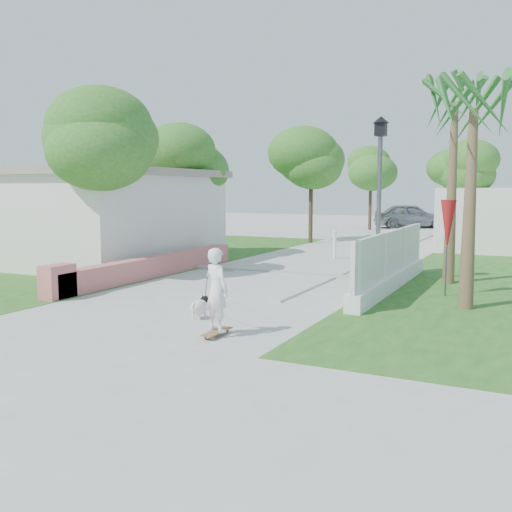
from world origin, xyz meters
The scene contains 20 objects.
ground centered at (0.00, 0.00, 0.00)m, with size 90.00×90.00×0.00m, color #B7B7B2.
path_strip centered at (0.00, 20.00, 0.03)m, with size 3.20×36.00×0.06m, color #B7B7B2.
curb centered at (0.00, 6.00, 0.05)m, with size 6.50×0.25×0.10m, color #999993.
grass_left centered at (-7.00, 8.00, 0.01)m, with size 8.00×20.00×0.01m, color #22561B.
pink_wall centered at (-3.30, 3.55, 0.31)m, with size 0.45×8.20×0.80m.
house_left centered at (-8.00, 6.00, 1.64)m, with size 8.40×7.40×3.23m.
lattice_fence centered at (3.40, 5.00, 0.54)m, with size 0.35×7.00×1.50m.
street_lamp centered at (2.90, 5.50, 2.43)m, with size 0.44×0.44×4.44m.
bollard centered at (0.20, 10.00, 0.58)m, with size 0.14×0.14×1.09m.
patio_umbrella centered at (4.80, 4.50, 1.69)m, with size 0.36×0.36×2.30m.
tree_left_near centered at (-4.48, 2.98, 3.82)m, with size 3.60×3.60×5.28m.
tree_left_mid centered at (-5.48, 8.48, 3.50)m, with size 3.20×3.20×4.85m.
tree_path_left centered at (-2.98, 15.98, 3.82)m, with size 3.40×3.40×5.23m.
tree_path_right centered at (3.22, 19.98, 3.49)m, with size 3.00×3.00×4.79m.
tree_path_far centered at (-2.78, 25.98, 3.82)m, with size 3.20×3.20×5.17m.
palm_far centered at (4.60, 6.50, 4.48)m, with size 1.80×1.80×5.30m.
palm_near centered at (5.40, 3.20, 3.95)m, with size 1.80×1.80×4.70m.
skateboarder centered at (1.35, -0.68, 0.71)m, with size 1.31×1.64×1.55m.
dog centered at (0.77, -0.07, 0.24)m, with size 0.29×0.65×0.44m.
parked_car centered at (-0.77, 28.68, 0.81)m, with size 1.91×4.76×1.62m, color #A1A4A9.
Camera 1 is at (6.67, -9.53, 2.54)m, focal length 40.00 mm.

